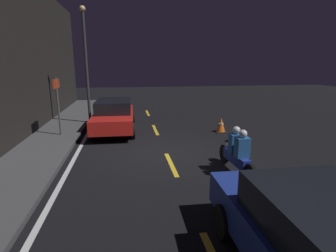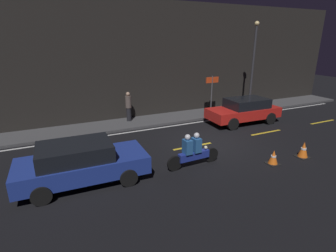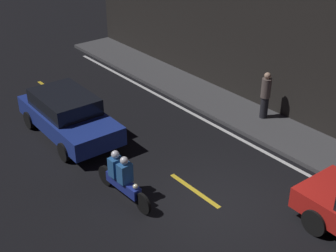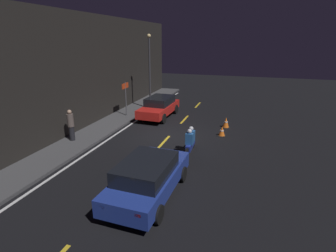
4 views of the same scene
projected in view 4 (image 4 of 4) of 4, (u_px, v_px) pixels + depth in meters
The scene contains 16 objects.
ground_plane at pixel (169, 136), 15.32m from camera, with size 56.00×56.00×0.00m, color black.
raised_curb at pixel (104, 127), 16.60m from camera, with size 28.00×2.03×0.14m.
building_front at pixel (83, 73), 15.87m from camera, with size 28.00×0.30×6.91m.
lane_dash_b at pixel (127, 182), 10.36m from camera, with size 2.00×0.14×0.01m.
lane_dash_c at pixel (164, 142), 14.42m from camera, with size 2.00×0.14×0.01m.
lane_dash_d at pixel (185, 119), 18.48m from camera, with size 2.00×0.14×0.01m.
lane_dash_e at pixel (198, 105), 22.53m from camera, with size 2.00×0.14×0.01m.
lane_solid_kerb at pixel (122, 130), 16.24m from camera, with size 25.20×0.14×0.01m.
sedan_blue at pixel (148, 177), 9.27m from camera, with size 4.33×2.00×1.44m.
taxi_red at pixel (159, 106), 18.86m from camera, with size 4.32×1.96×1.45m.
motorcycle at pixel (190, 142), 12.78m from camera, with size 2.29×0.39×1.36m.
traffic_cone_near at pixel (222, 131), 15.26m from camera, with size 0.48×0.48×0.58m.
traffic_cone_mid at pixel (226, 123), 16.69m from camera, with size 0.52×0.52×0.68m.
pedestrian at pixel (71, 125), 14.05m from camera, with size 0.34×0.34×1.71m.
shop_sign at pixel (126, 92), 18.44m from camera, with size 0.90×0.08×2.40m.
street_lamp at pixel (150, 69), 19.83m from camera, with size 0.28×0.28×5.76m.
Camera 4 is at (-13.66, -4.41, 5.40)m, focal length 28.00 mm.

